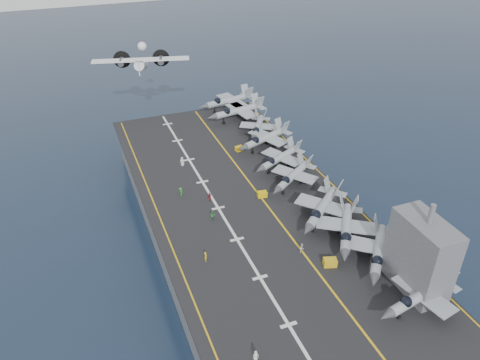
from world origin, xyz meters
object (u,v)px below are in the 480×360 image
object	(u,v)px
tow_cart_a	(330,262)
transport_plane	(141,65)
island_superstructure	(422,247)
fighter_jet_0	(421,295)

from	to	relation	value
tow_cart_a	transport_plane	size ratio (longest dim) A/B	0.08
island_superstructure	transport_plane	size ratio (longest dim) A/B	0.53
fighter_jet_0	transport_plane	size ratio (longest dim) A/B	0.55
island_superstructure	fighter_jet_0	size ratio (longest dim) A/B	0.96
island_superstructure	tow_cart_a	world-z (taller)	island_superstructure
island_superstructure	fighter_jet_0	xyz separation A→B (m)	(-2.18, -3.80, -5.05)
fighter_jet_0	tow_cart_a	xyz separation A→B (m)	(-7.28, 12.30, -1.82)
transport_plane	island_superstructure	bearing A→B (deg)	-73.88
fighter_jet_0	tow_cart_a	bearing A→B (deg)	120.62
tow_cart_a	transport_plane	xyz separation A→B (m)	(-14.45, 74.20, 11.30)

